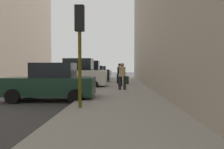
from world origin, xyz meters
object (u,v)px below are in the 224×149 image
pedestrian_in_tan_coat (122,75)px  parked_white_van (77,75)px  parked_black_suv (87,73)px  parked_silver_sedan (99,72)px  parked_blue_sedan (94,73)px  fire_hydrant (101,81)px  duffel_bag (120,84)px  traffic_light (80,34)px  parked_dark_green_sedan (51,83)px  pedestrian_with_fedora (120,72)px  rolling_suitcase (126,80)px

pedestrian_in_tan_coat → parked_white_van: bearing=144.0°
parked_black_suv → parked_silver_sedan: 12.26m
parked_blue_sedan → fire_hydrant: (1.80, -10.61, -0.35)m
duffel_bag → fire_hydrant: bearing=165.5°
parked_silver_sedan → duffel_bag: size_ratio=9.56×
parked_blue_sedan → traffic_light: size_ratio=1.19×
parked_white_van → parked_dark_green_sedan: bearing=-90.0°
fire_hydrant → pedestrian_with_fedora: pedestrian_with_fedora is taller
parked_blue_sedan → pedestrian_in_tan_coat: pedestrian_in_tan_coat is taller
parked_blue_sedan → parked_dark_green_sedan: bearing=-90.0°
fire_hydrant → rolling_suitcase: (2.01, 1.54, -0.01)m
parked_white_van → parked_black_suv: bearing=90.0°
parked_white_van → traffic_light: size_ratio=1.29×
pedestrian_with_fedora → duffel_bag: size_ratio=4.04×
duffel_bag → traffic_light: bearing=-98.9°
parked_white_van → fire_hydrant: parked_white_van is taller
traffic_light → rolling_suitcase: bearing=80.1°
parked_black_suv → parked_blue_sedan: parked_black_suv is taller
parked_silver_sedan → pedestrian_with_fedora: 15.01m
parked_blue_sedan → pedestrian_in_tan_coat: (3.43, -13.93, 0.26)m
parked_dark_green_sedan → fire_hydrant: size_ratio=6.03×
pedestrian_with_fedora → duffel_bag: 2.74m
parked_silver_sedan → pedestrian_with_fedora: (3.26, -14.65, 0.29)m
parked_dark_green_sedan → parked_white_van: 6.25m
parked_dark_green_sedan → parked_blue_sedan: bearing=90.0°
parked_blue_sedan → rolling_suitcase: parked_blue_sedan is taller
parked_dark_green_sedan → parked_blue_sedan: same height
parked_dark_green_sedan → parked_white_van: (-0.00, 6.25, 0.18)m
parked_dark_green_sedan → parked_silver_sedan: same height
parked_silver_sedan → pedestrian_in_tan_coat: (3.43, -20.18, 0.26)m
parked_dark_green_sedan → rolling_suitcase: bearing=66.1°
parked_dark_green_sedan → parked_white_van: size_ratio=0.92×
parked_black_suv → parked_silver_sedan: (0.00, 12.26, -0.18)m
parked_black_suv → pedestrian_with_fedora: size_ratio=2.59×
parked_black_suv → traffic_light: size_ratio=1.28×
parked_blue_sedan → pedestrian_with_fedora: 9.01m
parked_silver_sedan → rolling_suitcase: parked_silver_sedan is taller
traffic_light → pedestrian_with_fedora: 12.04m
parked_blue_sedan → duffel_bag: parked_blue_sedan is taller
parked_dark_green_sedan → traffic_light: traffic_light is taller
parked_silver_sedan → parked_blue_sedan: bearing=-90.0°
parked_white_van → rolling_suitcase: (3.81, 2.36, -0.54)m
parked_blue_sedan → parked_silver_sedan: (0.00, 6.25, 0.00)m
parked_blue_sedan → fire_hydrant: parked_blue_sedan is taller
parked_dark_green_sedan → parked_black_suv: (-0.00, 11.68, 0.18)m
fire_hydrant → pedestrian_in_tan_coat: bearing=-63.8°
duffel_bag → parked_silver_sedan: bearing=100.8°
pedestrian_in_tan_coat → rolling_suitcase: 4.91m
parked_white_van → pedestrian_with_fedora: size_ratio=2.61×
parked_dark_green_sedan → duffel_bag: size_ratio=9.65×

